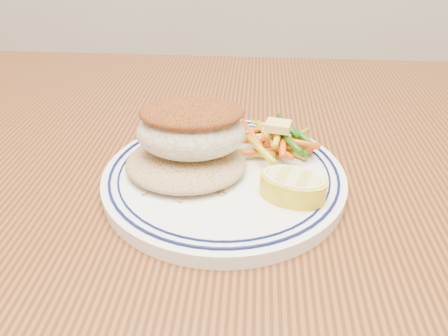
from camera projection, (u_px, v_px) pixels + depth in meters
The scene contains 7 objects.
dining_table at pixel (208, 261), 0.51m from camera, with size 1.50×0.90×0.75m.
plate at pixel (224, 176), 0.47m from camera, with size 0.26×0.26×0.02m.
rice_pilaf at pixel (186, 161), 0.46m from camera, with size 0.13×0.11×0.02m, color #A58252.
fish_fillet at pixel (191, 128), 0.45m from camera, with size 0.12×0.09×0.06m.
vegetable_pile at pixel (275, 141), 0.49m from camera, with size 0.11×0.11×0.03m.
butter_pat at pixel (278, 126), 0.48m from camera, with size 0.03×0.02×0.01m, color #E9D472.
lemon_wedge at pixel (293, 186), 0.42m from camera, with size 0.08×0.08×0.03m.
Camera 1 is at (0.05, -0.37, 1.02)m, focal length 35.00 mm.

